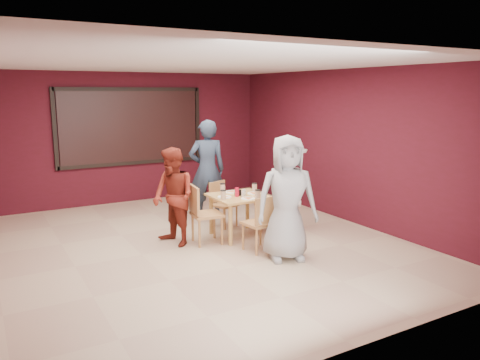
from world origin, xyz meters
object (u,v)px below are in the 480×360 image
dining_table (239,200)px  diner_back (207,170)px  diner_right (290,184)px  diner_front (287,198)px  chair_back (221,201)px  diner_left (173,197)px  chair_left (202,211)px  chair_right (273,202)px  chair_front (262,220)px

dining_table → diner_back: size_ratio=0.48×
dining_table → diner_right: size_ratio=0.57×
diner_front → diner_back: 2.57m
chair_back → diner_right: size_ratio=0.50×
chair_back → diner_back: size_ratio=0.43×
chair_back → diner_left: bearing=-153.2°
dining_table → diner_left: bearing=172.7°
chair_left → chair_right: chair_left is taller
chair_back → chair_left: chair_left is taller
diner_left → diner_right: bearing=74.5°
chair_front → diner_right: bearing=37.2°
chair_left → diner_left: bearing=156.8°
diner_back → diner_left: size_ratio=1.22×
chair_back → diner_back: bearing=88.9°
diner_left → diner_right: 2.16m
chair_front → diner_back: size_ratio=0.46×
dining_table → chair_front: size_ratio=1.04×
chair_front → diner_back: bearing=86.4°
diner_left → chair_right: bearing=73.8°
dining_table → diner_left: size_ratio=0.58×
diner_right → diner_front: bearing=164.0°
chair_back → diner_front: diner_front is taller
dining_table → diner_front: (0.07, -1.25, 0.28)m
chair_left → diner_back: bearing=61.1°
chair_front → diner_front: bearing=-69.6°
chair_left → chair_right: size_ratio=1.07×
diner_front → diner_back: size_ratio=0.96×
diner_back → diner_left: 1.66m
diner_right → diner_left: bearing=108.7°
diner_back → diner_right: 1.64m
dining_table → diner_right: bearing=1.8°
chair_back → diner_front: (0.03, -1.97, 0.45)m
chair_back → diner_left: size_ratio=0.52×
chair_front → chair_right: (0.77, 0.86, 0.01)m
chair_left → diner_back: diner_back is taller
dining_table → chair_right: chair_right is taller
dining_table → chair_left: (-0.70, -0.03, -0.09)m
diner_back → dining_table: bearing=104.9°
dining_table → diner_back: (0.05, 1.32, 0.32)m
chair_left → diner_right: diner_right is taller
chair_front → chair_left: bearing=127.3°
diner_front → diner_right: 1.62m
chair_right → diner_left: size_ratio=0.57×
diner_front → diner_right: (0.99, 1.29, -0.11)m
diner_front → diner_back: diner_back is taller
chair_front → diner_front: diner_front is taller
diner_front → diner_back: bearing=109.6°
dining_table → chair_front: 0.85m
chair_front → diner_right: 1.47m
diner_left → chair_front: bearing=33.5°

